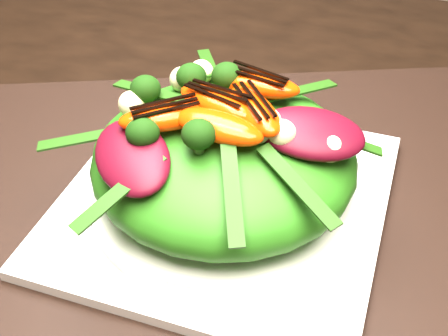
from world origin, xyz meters
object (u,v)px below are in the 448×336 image
(plate_base, at_px, (224,201))
(lettuce_mound, at_px, (224,158))
(placemat, at_px, (224,207))
(salad_bowl, at_px, (224,189))
(dining_table, at_px, (362,218))
(orange_segment, at_px, (231,93))

(plate_base, relative_size, lettuce_mound, 1.24)
(plate_base, xyz_separation_m, lettuce_mound, (0.00, 0.00, 0.05))
(placemat, xyz_separation_m, salad_bowl, (0.00, 0.00, 0.02))
(dining_table, bearing_deg, lettuce_mound, -156.27)
(placemat, bearing_deg, dining_table, 23.73)
(salad_bowl, bearing_deg, placemat, -116.57)
(placemat, relative_size, orange_segment, 7.85)
(lettuce_mound, bearing_deg, orange_segment, 97.15)
(salad_bowl, xyz_separation_m, lettuce_mound, (0.00, 0.00, 0.03))
(dining_table, distance_m, orange_segment, 0.17)
(dining_table, bearing_deg, orange_segment, -167.54)
(placemat, xyz_separation_m, lettuce_mound, (0.00, 0.00, 0.05))
(placemat, height_order, lettuce_mound, lettuce_mound)
(dining_table, height_order, lettuce_mound, dining_table)
(placemat, bearing_deg, lettuce_mound, 63.43)
(placemat, distance_m, lettuce_mound, 0.05)
(salad_bowl, relative_size, lettuce_mound, 1.05)
(placemat, height_order, plate_base, plate_base)
(lettuce_mound, relative_size, orange_segment, 3.00)
(placemat, relative_size, lettuce_mound, 2.61)
(dining_table, relative_size, salad_bowl, 7.14)
(placemat, bearing_deg, orange_segment, 97.15)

